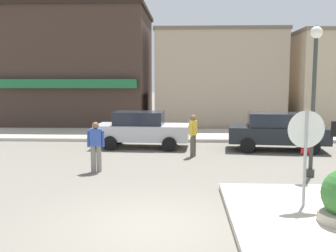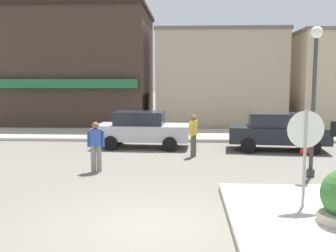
% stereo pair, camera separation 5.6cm
% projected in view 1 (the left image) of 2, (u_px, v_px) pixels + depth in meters
% --- Properties ---
extents(ground_plane, '(160.00, 160.00, 0.00)m').
position_uv_depth(ground_plane, '(151.00, 226.00, 7.97)').
color(ground_plane, '#6B665B').
extents(kerb_far, '(80.00, 4.00, 0.15)m').
position_uv_depth(kerb_far, '(171.00, 135.00, 20.46)').
color(kerb_far, beige).
rests_on(kerb_far, ground).
extents(stop_sign, '(0.82, 0.09, 2.30)m').
position_uv_depth(stop_sign, '(306.00, 145.00, 8.57)').
color(stop_sign, '#9E9EA3').
rests_on(stop_sign, ground).
extents(lamp_post, '(0.36, 0.36, 4.54)m').
position_uv_depth(lamp_post, '(314.00, 79.00, 11.61)').
color(lamp_post, '#333833').
rests_on(lamp_post, ground).
extents(parked_car_nearest, '(4.09, 2.06, 1.56)m').
position_uv_depth(parked_car_nearest, '(142.00, 129.00, 17.01)').
color(parked_car_nearest, '#B7B7BC').
rests_on(parked_car_nearest, ground).
extents(parked_car_second, '(4.16, 2.19, 1.56)m').
position_uv_depth(parked_car_second, '(276.00, 131.00, 16.33)').
color(parked_car_second, black).
rests_on(parked_car_second, ground).
extents(pedestrian_crossing_near, '(0.56, 0.25, 1.61)m').
position_uv_depth(pedestrian_crossing_near, '(96.00, 145.00, 12.48)').
color(pedestrian_crossing_near, gray).
rests_on(pedestrian_crossing_near, ground).
extents(pedestrian_crossing_far, '(0.33, 0.55, 1.61)m').
position_uv_depth(pedestrian_crossing_far, '(193.00, 134.00, 14.95)').
color(pedestrian_crossing_far, '#4C473D').
rests_on(pedestrian_crossing_far, ground).
extents(building_corner_shop, '(9.08, 7.83, 7.38)m').
position_uv_depth(building_corner_shop, '(81.00, 68.00, 25.91)').
color(building_corner_shop, '#3D2D26').
rests_on(building_corner_shop, ground).
extents(building_storefront_left_near, '(7.75, 5.55, 5.92)m').
position_uv_depth(building_storefront_left_near, '(217.00, 79.00, 24.92)').
color(building_storefront_left_near, tan).
rests_on(building_storefront_left_near, ground).
extents(building_storefront_left_mid, '(5.91, 7.96, 5.79)m').
position_uv_depth(building_storefront_left_mid, '(332.00, 80.00, 25.30)').
color(building_storefront_left_mid, tan).
rests_on(building_storefront_left_mid, ground).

